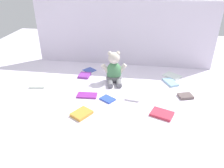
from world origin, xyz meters
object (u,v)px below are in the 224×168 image
(book_case_5, at_px, (38,85))
(book_case_10, at_px, (133,97))
(teddy_bear, at_px, (114,71))
(book_case_1, at_px, (90,70))
(book_case_4, at_px, (170,82))
(book_case_0, at_px, (108,99))
(book_case_2, at_px, (87,95))
(book_case_9, at_px, (82,114))
(book_case_6, at_px, (172,76))
(book_case_8, at_px, (185,96))
(book_case_7, at_px, (162,114))
(book_case_3, at_px, (85,75))

(book_case_5, bearing_deg, book_case_10, 76.16)
(book_case_5, bearing_deg, teddy_bear, 97.71)
(book_case_1, distance_m, book_case_10, 0.57)
(book_case_4, relative_size, book_case_5, 1.14)
(book_case_0, relative_size, book_case_2, 0.67)
(book_case_9, bearing_deg, book_case_0, -92.15)
(book_case_9, bearing_deg, book_case_6, -102.24)
(book_case_4, relative_size, book_case_10, 1.30)
(book_case_0, xyz_separation_m, book_case_8, (0.53, 0.11, 0.00))
(book_case_0, bearing_deg, book_case_7, -75.12)
(book_case_0, height_order, book_case_3, book_case_3)
(book_case_2, relative_size, book_case_6, 1.07)
(teddy_bear, height_order, book_case_6, teddy_bear)
(book_case_0, height_order, book_case_7, book_case_7)
(book_case_4, xyz_separation_m, book_case_5, (-1.00, -0.20, 0.00))
(book_case_4, height_order, book_case_5, book_case_5)
(book_case_5, relative_size, book_case_9, 0.98)
(book_case_2, bearing_deg, book_case_9, -177.25)
(book_case_6, xyz_separation_m, book_case_8, (0.06, -0.32, 0.00))
(book_case_1, xyz_separation_m, book_case_8, (0.77, -0.34, 0.00))
(book_case_0, xyz_separation_m, book_case_5, (-0.55, 0.11, 0.00))
(book_case_7, height_order, book_case_9, book_case_9)
(book_case_1, distance_m, book_case_9, 0.65)
(book_case_0, height_order, book_case_8, book_case_8)
(teddy_bear, xyz_separation_m, book_case_7, (0.35, -0.40, -0.08))
(book_case_6, relative_size, book_case_9, 1.10)
(book_case_10, bearing_deg, teddy_bear, -45.29)
(book_case_0, height_order, book_case_9, book_case_9)
(teddy_bear, height_order, book_case_8, teddy_bear)
(book_case_2, distance_m, book_case_10, 0.32)
(teddy_bear, relative_size, book_case_3, 2.48)
(book_case_8, bearing_deg, book_case_3, -122.78)
(book_case_2, relative_size, book_case_9, 1.19)
(book_case_6, bearing_deg, book_case_9, 174.02)
(book_case_1, height_order, book_case_9, book_case_9)
(book_case_3, height_order, book_case_8, same)
(book_case_1, relative_size, book_case_9, 0.80)
(book_case_7, relative_size, book_case_10, 1.30)
(book_case_7, xyz_separation_m, book_case_8, (0.17, 0.24, 0.00))
(book_case_1, bearing_deg, book_case_0, -113.91)
(book_case_7, bearing_deg, book_case_1, -112.94)
(teddy_bear, xyz_separation_m, book_case_3, (-0.25, 0.05, -0.08))
(book_case_5, height_order, book_case_10, book_case_5)
(book_case_0, bearing_deg, book_case_9, -179.94)
(book_case_3, relative_size, book_case_7, 0.76)
(book_case_1, xyz_separation_m, book_case_7, (0.60, -0.57, 0.00))
(book_case_1, distance_m, book_case_4, 0.70)
(book_case_8, bearing_deg, book_case_4, -173.70)
(teddy_bear, distance_m, book_case_5, 0.59)
(book_case_2, distance_m, book_case_9, 0.22)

